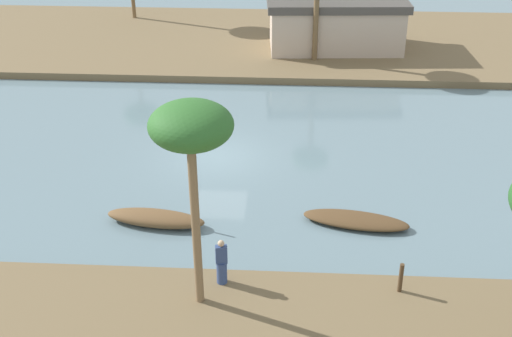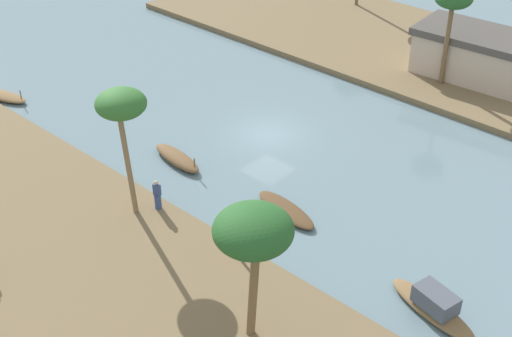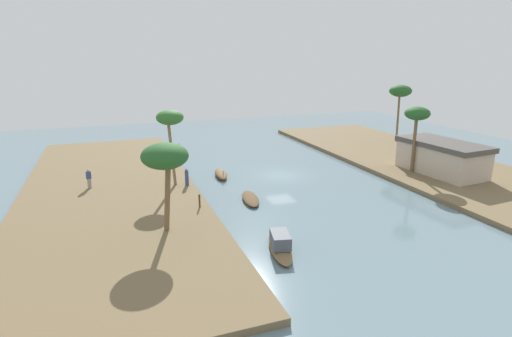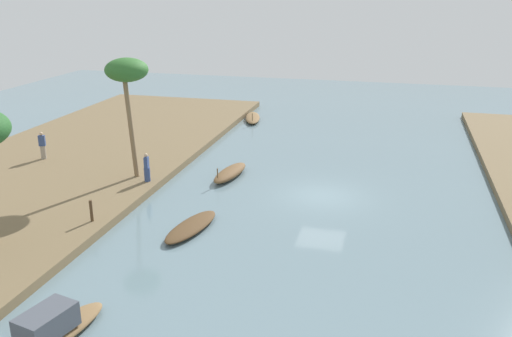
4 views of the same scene
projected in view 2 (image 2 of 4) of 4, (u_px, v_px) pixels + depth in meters
The scene contains 13 objects.
river_water at pixel (268, 134), 41.40m from camera, with size 74.54×74.54×0.00m, color slate.
riverbank_left at pixel (32, 265), 31.36m from camera, with size 42.62×14.19×0.41m, color brown.
riverbank_right at pixel (413, 49), 51.23m from camera, with size 42.62×14.19×0.41m, color brown.
sampan_near_left_bank at pixel (177, 158), 38.68m from camera, with size 3.86×1.56×1.03m.
sampan_open_hull at pixel (434, 305), 28.87m from camera, with size 4.60×2.19×1.20m.
sampan_with_tall_canopy at pixel (286, 210), 34.82m from camera, with size 4.11×1.92×0.37m.
sampan_upstream_small at pixel (1, 95), 45.10m from camera, with size 4.25×2.12×0.99m.
person_on_near_bank at pixel (157, 196), 34.21m from camera, with size 0.40×0.38×1.59m.
mooring_post at pixel (240, 250), 31.10m from camera, with size 0.14×0.14×1.02m, color #4C3823.
palm_tree_left_near at pixel (121, 107), 31.06m from camera, with size 2.31×2.31×6.62m.
palm_tree_left_far at pixel (253, 232), 25.12m from camera, with size 2.97×2.97×5.80m.
palm_tree_right_short at pixel (453, 1), 43.12m from camera, with size 2.35×2.35×6.38m.
riverside_building at pixel (479, 55), 46.03m from camera, with size 8.65×4.85×3.10m.
Camera 2 is at (23.41, -27.07, 20.92)m, focal length 49.53 mm.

